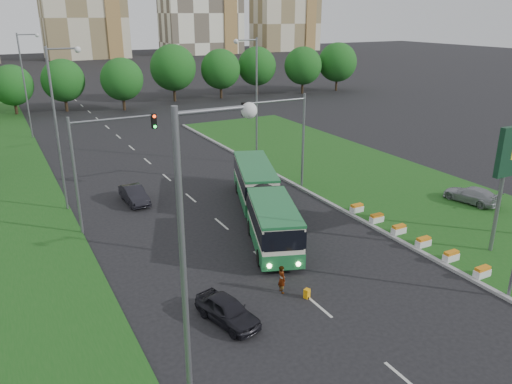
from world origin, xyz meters
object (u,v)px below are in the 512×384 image
traffic_mast_left (99,155)px  car_median (471,195)px  car_left_near (227,310)px  car_left_far (134,195)px  shopping_trolley (307,294)px  articulated_bus (259,200)px  pedestrian (282,279)px  traffic_mast_median (287,128)px

traffic_mast_left → car_median: size_ratio=1.86×
car_left_near → car_left_far: car_left_far is taller
car_median → shopping_trolley: car_median is taller
articulated_bus → pedestrian: bearing=-90.9°
articulated_bus → car_left_near: 12.50m
traffic_mast_left → articulated_bus: bearing=-21.1°
shopping_trolley → car_left_far: bearing=79.3°
traffic_mast_left → pedestrian: size_ratio=5.09×
traffic_mast_left → car_left_far: traffic_mast_left is taller
traffic_mast_left → pedestrian: 15.08m
car_left_far → shopping_trolley: bearing=-78.9°
traffic_mast_left → traffic_mast_median: bearing=3.8°
traffic_mast_left → car_left_near: (2.70, -13.96, -4.71)m
traffic_mast_median → car_median: (11.03, -9.67, -4.58)m
articulated_bus → car_left_far: articulated_bus is taller
articulated_bus → pedestrian: (-3.53, -9.04, -0.85)m
car_median → pedestrian: bearing=0.6°
traffic_mast_left → car_left_near: traffic_mast_left is taller
traffic_mast_median → articulated_bus: traffic_mast_median is taller
articulated_bus → car_left_near: articulated_bus is taller
traffic_mast_median → shopping_trolley: traffic_mast_median is taller
traffic_mast_median → car_left_near: size_ratio=2.12×
car_median → shopping_trolley: size_ratio=8.36×
articulated_bus → traffic_mast_left: bearing=179.4°
car_left_far → car_median: (23.09, -12.75, 0.10)m
traffic_mast_median → car_median: traffic_mast_median is taller
articulated_bus → shopping_trolley: size_ratio=31.55×
car_left_near → traffic_mast_left: bearing=86.9°
car_left_far → pedestrian: bearing=-80.9°
traffic_mast_median → articulated_bus: 8.02m
articulated_bus → shopping_trolley: (-2.66, -10.16, -1.38)m
traffic_mast_left → car_median: 27.96m
car_left_near → car_median: 24.08m
car_left_near → pedestrian: 3.88m
pedestrian → shopping_trolley: bearing=-138.5°
pedestrian → traffic_mast_median: bearing=-28.6°
car_median → car_left_far: bearing=-40.3°
traffic_mast_left → car_left_far: bearing=52.9°
traffic_mast_median → car_left_far: size_ratio=1.97×
traffic_mast_median → traffic_mast_left: bearing=-176.2°
shopping_trolley → pedestrian: bearing=104.2°
shopping_trolley → traffic_mast_median: bearing=38.6°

